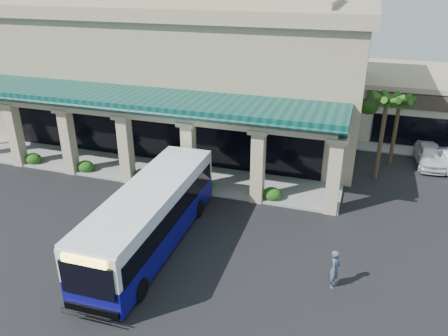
% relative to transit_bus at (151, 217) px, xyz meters
% --- Properties ---
extents(ground, '(110.00, 110.00, 0.00)m').
position_rel_transit_bus_xyz_m(ground, '(2.43, 1.22, -1.67)').
color(ground, black).
extents(main_building, '(30.80, 14.80, 11.35)m').
position_rel_transit_bus_xyz_m(main_building, '(-5.57, 17.22, 4.00)').
color(main_building, tan).
rests_on(main_building, ground).
extents(arcade, '(30.00, 6.20, 5.70)m').
position_rel_transit_bus_xyz_m(arcade, '(-5.57, 8.02, 1.18)').
color(arcade, '#093935').
rests_on(arcade, ground).
extents(palm_0, '(2.40, 2.40, 6.60)m').
position_rel_transit_bus_xyz_m(palm_0, '(10.93, 12.22, 1.63)').
color(palm_0, '#234D14').
rests_on(palm_0, ground).
extents(palm_1, '(2.40, 2.40, 5.80)m').
position_rel_transit_bus_xyz_m(palm_1, '(11.93, 15.22, 1.23)').
color(palm_1, '#234D14').
rests_on(palm_1, ground).
extents(broadleaf_tree, '(2.60, 2.60, 4.81)m').
position_rel_transit_bus_xyz_m(broadleaf_tree, '(9.93, 20.22, 0.73)').
color(broadleaf_tree, '#1D4C11').
rests_on(broadleaf_tree, ground).
extents(transit_bus, '(3.07, 12.03, 3.34)m').
position_rel_transit_bus_xyz_m(transit_bus, '(0.00, 0.00, 0.00)').
color(transit_bus, navy).
rests_on(transit_bus, ground).
extents(pedestrian, '(0.57, 0.75, 1.87)m').
position_rel_transit_bus_xyz_m(pedestrian, '(9.24, -0.38, -0.74)').
color(pedestrian, '#455368').
rests_on(pedestrian, ground).
extents(car_silver, '(2.15, 4.69, 1.56)m').
position_rel_transit_bus_xyz_m(car_silver, '(14.62, 15.74, -0.89)').
color(car_silver, white).
rests_on(car_silver, ground).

